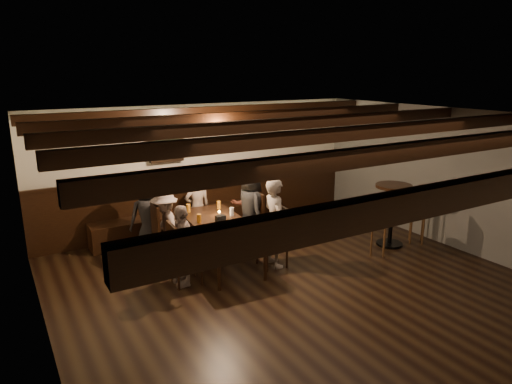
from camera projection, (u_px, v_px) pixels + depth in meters
room at (221, 189)px, 7.68m from camera, size 7.00×7.00×7.00m
dining_table at (219, 225)px, 7.18m from camera, size 0.98×1.92×0.70m
chair_left_near at (168, 244)px, 7.35m from camera, size 0.48×0.48×0.98m
chair_left_far at (185, 265)px, 6.58m from camera, size 0.46×0.46×0.93m
chair_right_near at (249, 230)px, 7.97m from camera, size 0.47×0.47×0.97m
chair_right_far at (273, 248)px, 7.19m from camera, size 0.46×0.46×0.95m
person_bench_left at (149, 216)px, 7.58m from camera, size 0.67×0.46×1.31m
person_bench_centre at (198, 208)px, 8.09m from camera, size 0.48×0.34×1.27m
person_bench_right at (247, 203)px, 8.34m from camera, size 0.67×0.54×1.30m
person_left_near at (165, 227)px, 7.27m from camera, size 0.50×0.79×1.18m
person_left_far at (182, 245)px, 6.48m from camera, size 0.34×0.72×1.19m
person_right_near at (250, 208)px, 7.88m from camera, size 0.50×0.72×1.40m
person_right_far at (275, 223)px, 7.09m from camera, size 0.38×0.54×1.42m
pint_a at (188, 208)px, 7.64m from camera, size 0.07×0.07×0.14m
pint_b at (219, 205)px, 7.82m from camera, size 0.07×0.07×0.14m
pint_c at (199, 218)px, 7.11m from camera, size 0.07×0.07×0.14m
pint_d at (232, 212)px, 7.45m from camera, size 0.07×0.07×0.14m
pint_e at (217, 228)px, 6.66m from camera, size 0.07×0.07×0.14m
pint_f at (246, 226)px, 6.76m from camera, size 0.07×0.07×0.14m
pint_g at (243, 233)px, 6.48m from camera, size 0.07×0.07×0.14m
plate_near at (228, 237)px, 6.49m from camera, size 0.24×0.24×0.01m
plate_far at (238, 225)px, 6.98m from camera, size 0.24×0.24×0.01m
condiment_caddy at (221, 219)px, 7.11m from camera, size 0.15×0.10×0.12m
candle at (219, 214)px, 7.47m from camera, size 0.05×0.05×0.05m
high_top_table at (392, 206)px, 7.93m from camera, size 0.62×0.62×1.10m
bar_stool_left at (379, 231)px, 7.59m from camera, size 0.35×0.36×1.12m
bar_stool_right at (418, 220)px, 8.12m from camera, size 0.37×0.39×1.12m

